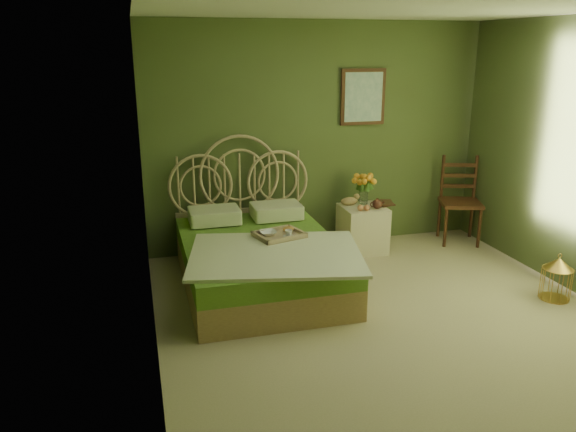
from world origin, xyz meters
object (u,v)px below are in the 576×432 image
object	(u,v)px
bed	(259,257)
chair	(457,195)
birdcage	(556,279)
nightstand	(363,222)

from	to	relation	value
bed	chair	size ratio (longest dim) A/B	2.12
chair	birdcage	world-z (taller)	chair
birdcage	nightstand	bearing A→B (deg)	125.98
bed	nightstand	xyz separation A→B (m)	(1.39, 0.66, 0.05)
nightstand	birdcage	distance (m)	2.14
nightstand	birdcage	size ratio (longest dim) A/B	2.33
bed	nightstand	world-z (taller)	bed
chair	birdcage	size ratio (longest dim) A/B	2.51
nightstand	chair	xyz separation A→B (m)	(1.26, 0.06, 0.23)
bed	birdcage	distance (m)	2.85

